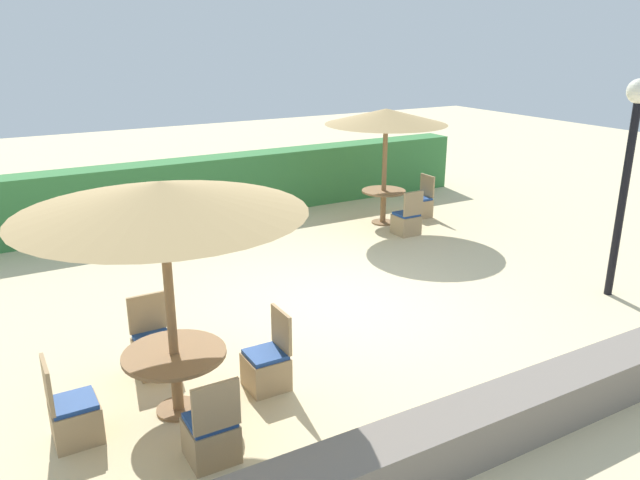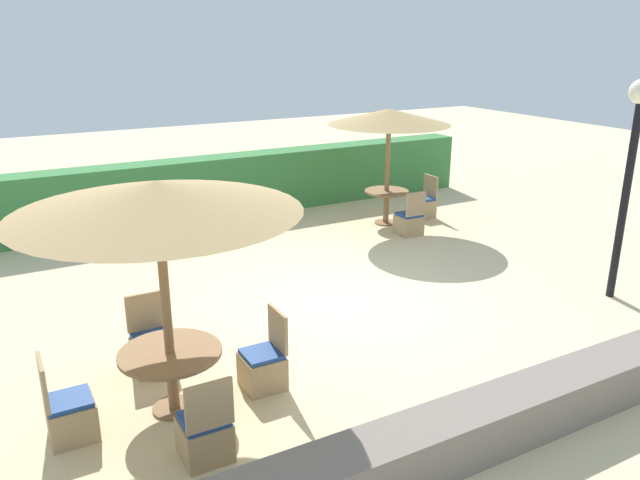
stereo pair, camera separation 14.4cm
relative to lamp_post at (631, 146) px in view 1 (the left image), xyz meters
The scene contains 14 objects.
ground_plane 4.90m from the lamp_post, 157.15° to the left, with size 40.00×40.00×0.00m, color beige.
hedge_row 8.42m from the lamp_post, 118.67° to the left, with size 13.00×0.70×1.35m, color #387A3D.
stone_border 4.86m from the lamp_post, 154.57° to the right, with size 10.00×0.56×0.52m, color slate.
lamp_post is the anchor object (origin of this frame).
parasol_back_right 5.03m from the lamp_post, 99.65° to the left, with size 2.54×2.54×2.45m.
round_table_back_right 5.35m from the lamp_post, 99.65° to the left, with size 0.94×0.94×0.73m.
patio_chair_back_right_south 4.66m from the lamp_post, 102.34° to the left, with size 0.46×0.46×0.93m.
patio_chair_back_right_east 5.38m from the lamp_post, 88.24° to the left, with size 0.46×0.46×0.93m.
parasol_front_left 6.90m from the lamp_post, behind, with size 2.89×2.89×2.57m.
round_table_front_left 7.13m from the lamp_post, behind, with size 1.10×1.10×0.71m.
patio_chair_front_left_east 6.21m from the lamp_post, behind, with size 0.46×0.46×0.93m.
patio_chair_front_left_west 8.23m from the lamp_post, behind, with size 0.46×0.46×0.93m.
patio_chair_front_left_south 7.21m from the lamp_post, behind, with size 0.46×0.46×0.93m.
patio_chair_front_left_north 7.29m from the lamp_post, 169.78° to the left, with size 0.46×0.46×0.93m.
Camera 1 is at (-4.52, -7.29, 3.93)m, focal length 35.00 mm.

